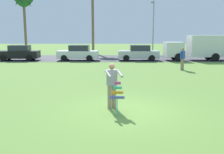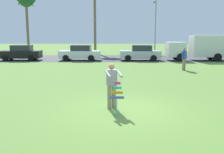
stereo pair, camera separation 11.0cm
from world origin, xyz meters
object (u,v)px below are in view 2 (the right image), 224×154
object	(u,v)px
person_kite_flyer	(112,84)
person_walker_near	(184,58)
parked_car_white	(80,53)
parked_car_silver	(140,53)
parked_car_black	(21,53)
kite_held	(117,94)
streetlight_pole	(155,24)
parked_truck_white_box	(203,47)
palm_tree_left_near	(26,2)

from	to	relation	value
person_kite_flyer	person_walker_near	distance (m)	11.65
parked_car_white	parked_car_silver	distance (m)	6.34
parked_car_black	parked_car_white	bearing A→B (deg)	-0.02
person_kite_flyer	kite_held	size ratio (longest dim) A/B	1.54
parked_car_silver	streetlight_pole	world-z (taller)	streetlight_pole
streetlight_pole	parked_truck_white_box	bearing A→B (deg)	-61.20
person_kite_flyer	parked_car_silver	xyz separation A→B (m)	(2.79, 17.43, -0.18)
kite_held	parked_car_white	xyz separation A→B (m)	(-3.73, 18.11, 0.02)
person_kite_flyer	parked_car_white	world-z (taller)	person_kite_flyer
parked_car_silver	parked_truck_white_box	size ratio (longest dim) A/B	0.63
kite_held	streetlight_pole	xyz separation A→B (m)	(5.18, 25.26, 3.25)
kite_held	parked_truck_white_box	world-z (taller)	parked_truck_white_box
parked_car_black	palm_tree_left_near	world-z (taller)	palm_tree_left_near
kite_held	parked_car_silver	size ratio (longest dim) A/B	0.27
person_walker_near	parked_car_black	bearing A→B (deg)	154.87
parked_car_black	parked_car_silver	xyz separation A→B (m)	(12.57, -0.00, 0.00)
person_walker_near	parked_truck_white_box	bearing A→B (deg)	61.72
parked_car_white	streetlight_pole	size ratio (longest dim) A/B	0.61
palm_tree_left_near	streetlight_pole	bearing A→B (deg)	-10.14
parked_car_black	parked_truck_white_box	bearing A→B (deg)	-0.00
person_walker_near	person_kite_flyer	bearing A→B (deg)	-117.91
parked_car_white	parked_truck_white_box	bearing A→B (deg)	0.00
kite_held	parked_car_black	xyz separation A→B (m)	(-9.96, 18.11, 0.02)
person_kite_flyer	parked_car_black	distance (m)	19.99
parked_car_black	streetlight_pole	distance (m)	17.05
parked_car_silver	parked_truck_white_box	distance (m)	6.53
parked_car_silver	parked_car_white	bearing A→B (deg)	-179.99
kite_held	parked_car_silver	world-z (taller)	parked_car_silver
streetlight_pole	person_kite_flyer	bearing A→B (deg)	-102.31
person_kite_flyer	parked_truck_white_box	size ratio (longest dim) A/B	0.26
kite_held	streetlight_pole	world-z (taller)	streetlight_pole
person_kite_flyer	kite_held	xyz separation A→B (m)	(0.19, -0.68, -0.20)
person_kite_flyer	parked_car_white	size ratio (longest dim) A/B	0.41
parked_car_black	parked_car_white	distance (m)	6.23
parked_car_black	person_walker_near	size ratio (longest dim) A/B	2.46
parked_car_silver	palm_tree_left_near	size ratio (longest dim) A/B	0.49
kite_held	parked_car_white	world-z (taller)	parked_car_white
parked_car_silver	palm_tree_left_near	world-z (taller)	palm_tree_left_near
parked_car_white	person_walker_near	world-z (taller)	person_walker_near
person_kite_flyer	streetlight_pole	world-z (taller)	streetlight_pole
kite_held	parked_car_silver	distance (m)	18.30
parked_car_black	parked_car_silver	size ratio (longest dim) A/B	1.01
streetlight_pole	person_walker_near	xyz separation A→B (m)	(0.09, -14.29, -3.06)
parked_car_white	streetlight_pole	distance (m)	11.87
parked_truck_white_box	kite_held	bearing A→B (deg)	-116.70
parked_truck_white_box	parked_car_silver	bearing A→B (deg)	180.00
person_kite_flyer	person_walker_near	world-z (taller)	same
parked_car_silver	parked_truck_white_box	world-z (taller)	parked_truck_white_box
person_walker_near	parked_car_silver	bearing A→B (deg)	110.42
person_kite_flyer	palm_tree_left_near	distance (m)	31.02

